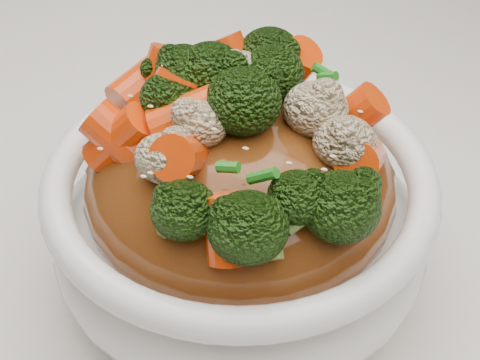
% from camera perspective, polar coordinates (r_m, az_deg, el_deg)
% --- Properties ---
extents(tablecloth, '(1.20, 0.80, 0.04)m').
position_cam_1_polar(tablecloth, '(0.48, 0.53, -4.59)').
color(tablecloth, silver).
rests_on(tablecloth, dining_table).
extents(bowl, '(0.27, 0.27, 0.08)m').
position_cam_1_polar(bowl, '(0.41, 0.00, -3.29)').
color(bowl, white).
rests_on(bowl, tablecloth).
extents(sauce_base, '(0.21, 0.21, 0.09)m').
position_cam_1_polar(sauce_base, '(0.39, 0.00, -0.32)').
color(sauce_base, '#633011').
rests_on(sauce_base, bowl).
extents(carrots, '(0.21, 0.21, 0.05)m').
position_cam_1_polar(carrots, '(0.35, 0.00, 6.97)').
color(carrots, '#E43D07').
rests_on(carrots, sauce_base).
extents(broccoli, '(0.21, 0.21, 0.04)m').
position_cam_1_polar(broccoli, '(0.35, 0.00, 6.84)').
color(broccoli, black).
rests_on(broccoli, sauce_base).
extents(cauliflower, '(0.21, 0.21, 0.03)m').
position_cam_1_polar(cauliflower, '(0.35, 0.00, 6.59)').
color(cauliflower, beige).
rests_on(cauliflower, sauce_base).
extents(scallions, '(0.16, 0.16, 0.02)m').
position_cam_1_polar(scallions, '(0.35, 0.00, 7.10)').
color(scallions, '#1F781B').
rests_on(scallions, sauce_base).
extents(sesame_seeds, '(0.19, 0.19, 0.01)m').
position_cam_1_polar(sesame_seeds, '(0.35, 0.00, 7.10)').
color(sesame_seeds, beige).
rests_on(sesame_seeds, sauce_base).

